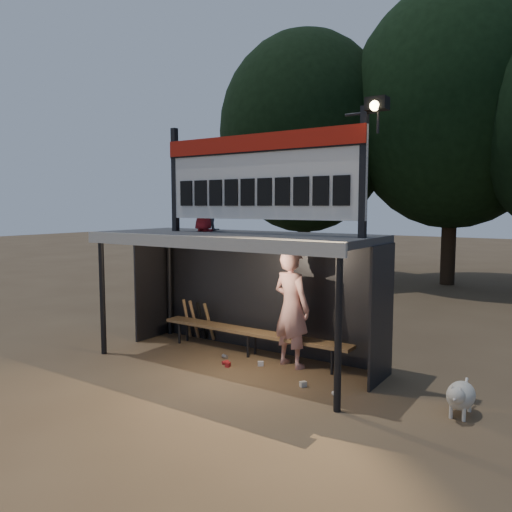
{
  "coord_description": "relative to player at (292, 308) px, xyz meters",
  "views": [
    {
      "loc": [
        5.13,
        -6.96,
        2.79
      ],
      "look_at": [
        0.2,
        0.4,
        1.9
      ],
      "focal_mm": 35.0,
      "sensor_mm": 36.0,
      "label": 1
    }
  ],
  "objects": [
    {
      "name": "tree_left",
      "position": [
        -4.91,
        9.56,
        4.48
      ],
      "size": [
        6.46,
        6.46,
        9.27
      ],
      "color": "black",
      "rests_on": "ground"
    },
    {
      "name": "bench",
      "position": [
        -0.91,
        0.11,
        -0.6
      ],
      "size": [
        4.0,
        0.35,
        0.48
      ],
      "color": "olive",
      "rests_on": "ground"
    },
    {
      "name": "litter",
      "position": [
        -0.28,
        -0.58,
        -0.99
      ],
      "size": [
        2.61,
        0.7,
        0.08
      ],
      "color": "maroon",
      "rests_on": "ground"
    },
    {
      "name": "bats",
      "position": [
        -2.45,
        0.38,
        -0.6
      ],
      "size": [
        0.67,
        0.35,
        0.84
      ],
      "color": "#A87C4E",
      "rests_on": "ground"
    },
    {
      "name": "child_a",
      "position": [
        -1.8,
        -0.06,
        1.76
      ],
      "size": [
        0.54,
        0.46,
        0.95
      ],
      "primitive_type": "imported",
      "rotation": [
        0.0,
        0.0,
        3.38
      ],
      "color": "slate",
      "rests_on": "dugout_shelter"
    },
    {
      "name": "dog",
      "position": [
        2.91,
        -0.57,
        -0.75
      ],
      "size": [
        0.36,
        0.81,
        0.49
      ],
      "color": "beige",
      "rests_on": "ground"
    },
    {
      "name": "ground",
      "position": [
        -0.91,
        -0.44,
        -1.03
      ],
      "size": [
        80.0,
        80.0,
        0.0
      ],
      "primitive_type": "plane",
      "color": "brown",
      "rests_on": "ground"
    },
    {
      "name": "child_b",
      "position": [
        -1.74,
        -0.25,
        1.76
      ],
      "size": [
        0.53,
        0.43,
        0.95
      ],
      "primitive_type": "imported",
      "rotation": [
        0.0,
        0.0,
        2.83
      ],
      "color": "maroon",
      "rests_on": "dugout_shelter"
    },
    {
      "name": "tree_mid",
      "position": [
        0.09,
        11.06,
        5.13
      ],
      "size": [
        7.22,
        7.22,
        10.36
      ],
      "color": "#2F2015",
      "rests_on": "ground"
    },
    {
      "name": "dugout_shelter",
      "position": [
        -0.91,
        -0.2,
        0.81
      ],
      "size": [
        5.1,
        2.08,
        2.32
      ],
      "color": "#38383A",
      "rests_on": "ground"
    },
    {
      "name": "scoreboard_assembly",
      "position": [
        -0.35,
        -0.45,
        2.29
      ],
      "size": [
        4.1,
        0.27,
        1.99
      ],
      "color": "black",
      "rests_on": "dugout_shelter"
    },
    {
      "name": "player",
      "position": [
        0.0,
        0.0,
        0.0
      ],
      "size": [
        0.85,
        0.65,
        2.06
      ],
      "primitive_type": "imported",
      "rotation": [
        0.0,
        0.0,
        2.91
      ],
      "color": "white",
      "rests_on": "ground"
    }
  ]
}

